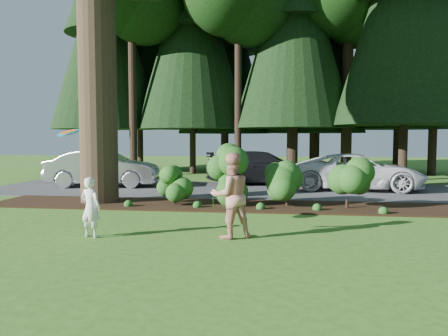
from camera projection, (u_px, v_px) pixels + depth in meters
name	position (u px, v px, depth m)	size (l,w,h in m)	color
ground	(222.00, 227.00, 10.63)	(80.00, 80.00, 0.00)	#2F5C1A
mulch_bed	(236.00, 206.00, 13.84)	(16.00, 2.50, 0.05)	black
driveway	(247.00, 190.00, 18.04)	(22.00, 6.00, 0.03)	#38383A
shrub_row	(260.00, 182.00, 13.57)	(6.53, 1.60, 1.61)	#1F4715
lily_cluster	(223.00, 194.00, 13.01)	(0.69, 0.09, 0.57)	#1F4715
tree_wall	(264.00, 15.00, 26.12)	(25.66, 12.15, 17.09)	black
car_silver_wagon	(103.00, 168.00, 19.13)	(1.68, 4.83, 1.59)	#B7B6BB
car_white_suv	(357.00, 172.00, 17.94)	(2.47, 5.36, 1.49)	silver
car_dark_suv	(263.00, 168.00, 20.19)	(2.13, 5.23, 1.52)	black
child	(91.00, 207.00, 9.51)	(0.48, 0.32, 1.32)	white
adult	(231.00, 196.00, 9.44)	(0.90, 0.70, 1.85)	#C43E1A
frisbee	(68.00, 132.00, 9.68)	(0.50, 0.47, 0.23)	teal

